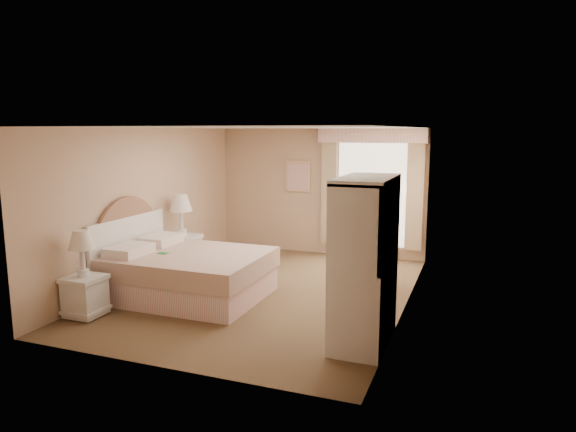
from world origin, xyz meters
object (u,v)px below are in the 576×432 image
at_px(nightstand_far, 182,243).
at_px(round_table, 373,247).
at_px(armoire, 365,275).
at_px(cafe_chair, 348,234).
at_px(bed, 182,271).
at_px(nightstand_near, 84,285).

relative_size(nightstand_far, round_table, 1.79).
xyz_separation_m(nightstand_far, armoire, (3.65, -1.89, 0.30)).
height_order(round_table, armoire, armoire).
bearing_deg(cafe_chair, armoire, -56.76).
bearing_deg(bed, nightstand_near, -120.88).
xyz_separation_m(nightstand_near, cafe_chair, (2.52, 4.28, 0.07)).
relative_size(bed, cafe_chair, 2.61).
bearing_deg(round_table, armoire, -80.61).
bearing_deg(round_table, cafe_chair, 123.82).
relative_size(round_table, armoire, 0.39).
distance_m(nightstand_near, round_table, 4.57).
distance_m(nightstand_near, nightstand_far, 2.39).
xyz_separation_m(nightstand_far, cafe_chair, (2.52, 1.89, -0.01)).
bearing_deg(nightstand_far, bed, -58.13).
xyz_separation_m(bed, nightstand_near, (-0.73, -1.22, 0.06)).
relative_size(nightstand_near, armoire, 0.59).
bearing_deg(cafe_chair, nightstand_near, -103.92).
distance_m(nightstand_far, cafe_chair, 3.15).
distance_m(bed, nightstand_far, 1.38).
bearing_deg(nightstand_near, armoire, 7.66).
height_order(nightstand_far, cafe_chair, nightstand_far).
relative_size(nightstand_far, armoire, 0.69).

